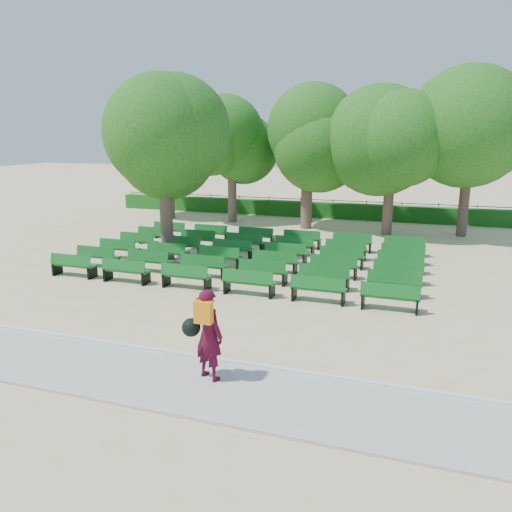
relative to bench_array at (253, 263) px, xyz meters
The scene contains 9 objects.
ground 1.94m from the bench_array, 97.84° to the right, with size 120.00×120.00×0.00m, color tan.
paving 9.32m from the bench_array, 91.62° to the right, with size 30.00×2.20×0.06m, color #ADADA9.
curb 8.17m from the bench_array, 91.85° to the right, with size 30.00×0.12×0.10m, color silver.
hedge 12.09m from the bench_array, 91.25° to the left, with size 26.00×0.70×0.90m, color #185A19.
fence 12.49m from the bench_array, 91.21° to the left, with size 26.00×0.10×1.02m, color black, non-canonical shape.
tree_line 8.09m from the bench_array, 91.87° to the left, with size 21.80×6.80×7.04m, color #24611A, non-canonical shape.
bench_array is the anchor object (origin of this frame).
tree_among 5.73m from the bench_array, behind, with size 5.10×5.10×6.96m.
person 9.30m from the bench_array, 76.36° to the right, with size 0.93×0.66×1.85m.
Camera 1 is at (6.31, -15.40, 4.77)m, focal length 35.00 mm.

